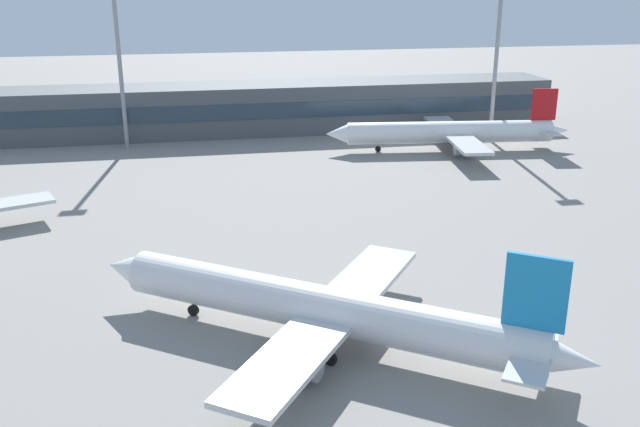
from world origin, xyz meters
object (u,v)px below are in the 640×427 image
(floodlight_tower_east, at_px, (119,52))
(airplane_near, at_px, (318,308))
(airplane_far, at_px, (448,132))
(floodlight_tower_west, at_px, (497,45))

(floodlight_tower_east, bearing_deg, airplane_near, -74.81)
(airplane_near, bearing_deg, floodlight_tower_east, 105.19)
(airplane_far, xyz_separation_m, floodlight_tower_east, (-53.41, 12.17, 13.11))
(airplane_far, xyz_separation_m, floodlight_tower_west, (10.25, 5.73, 13.72))
(floodlight_tower_east, bearing_deg, floodlight_tower_west, -5.78)
(airplane_near, distance_m, airplane_far, 69.05)
(airplane_near, xyz_separation_m, airplane_far, (33.75, 60.24, -0.06))
(floodlight_tower_west, relative_size, floodlight_tower_east, 1.04)
(airplane_far, relative_size, floodlight_tower_east, 1.47)
(airplane_near, relative_size, floodlight_tower_west, 1.23)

